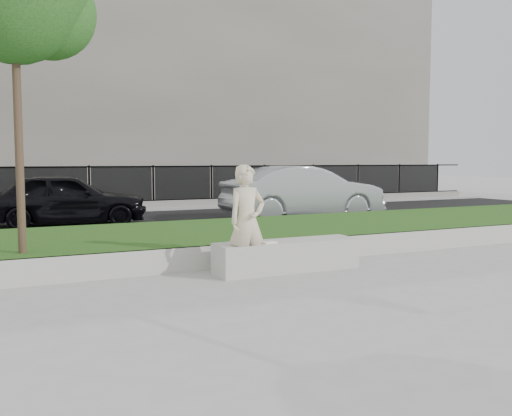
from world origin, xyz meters
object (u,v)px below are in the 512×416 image
man (247,221)px  book (269,242)px  stone_bench (287,256)px  car_silver (303,193)px  car_dark (67,199)px

man → book: 0.53m
stone_bench → car_silver: car_silver is taller
man → car_dark: size_ratio=0.41×
car_dark → car_silver: (6.57, -1.34, 0.08)m
car_dark → car_silver: 6.70m
car_dark → stone_bench: bearing=-154.1°
stone_bench → car_dark: size_ratio=0.58×
stone_bench → car_dark: car_dark is taller
car_dark → car_silver: bearing=-92.3°
stone_bench → car_dark: 8.26m
man → book: bearing=-5.2°
car_dark → man: bearing=-159.7°
man → car_silver: size_ratio=0.36×
man → book: size_ratio=7.86×
book → car_silver: 8.13m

